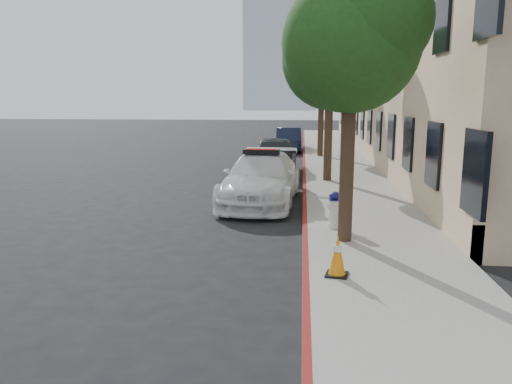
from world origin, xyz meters
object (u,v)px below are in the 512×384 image
object	(u,v)px
police_car	(261,178)
fire_hydrant	(334,210)
parked_car_far	(289,139)
traffic_cone	(337,256)
parked_car_mid	(274,156)

from	to	relation	value
police_car	fire_hydrant	xyz separation A→B (m)	(2.00, -3.33, -0.19)
parked_car_far	fire_hydrant	world-z (taller)	parked_car_far
fire_hydrant	traffic_cone	distance (m)	3.28
traffic_cone	police_car	bearing A→B (deg)	105.68
parked_car_far	fire_hydrant	xyz separation A→B (m)	(1.61, -18.54, -0.12)
parked_car_far	traffic_cone	xyz separation A→B (m)	(1.46, -21.82, -0.19)
parked_car_far	traffic_cone	size ratio (longest dim) A/B	5.86
parked_car_mid	traffic_cone	bearing A→B (deg)	-82.50
traffic_cone	parked_car_far	bearing A→B (deg)	93.84
police_car	parked_car_far	bearing A→B (deg)	91.98
police_car	fire_hydrant	world-z (taller)	police_car
police_car	parked_car_far	xyz separation A→B (m)	(0.39, 15.21, -0.06)
police_car	parked_car_mid	distance (m)	5.84
parked_car_far	traffic_cone	bearing A→B (deg)	-87.85
fire_hydrant	traffic_cone	bearing A→B (deg)	-116.13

